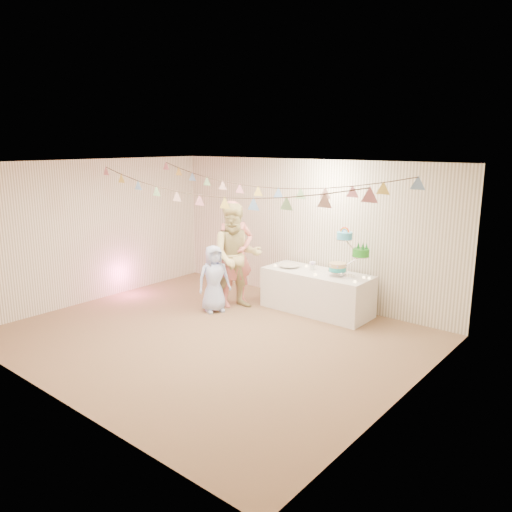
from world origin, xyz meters
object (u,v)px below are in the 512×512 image
Objects in this scene: table at (317,292)px; person_child at (214,279)px; person_adult_a at (235,254)px; person_adult_b at (236,257)px; cake_stand at (348,252)px.

person_child is (-1.39, -1.12, 0.23)m from table.
person_adult_a reaches higher than table.
person_adult_a is at bearing 20.78° from person_child.
person_adult_b reaches higher than person_child.
person_child is (-0.17, -0.39, -0.35)m from person_adult_b.
person_adult_b reaches higher than cake_stand.
table is at bearing -18.43° from person_adult_b.
person_adult_a is 0.62m from person_child.
person_adult_a reaches higher than cake_stand.
cake_stand is at bearing -32.11° from person_child.
table is 1.02× the size of person_adult_b.
person_adult_a reaches higher than person_child.
cake_stand is 2.01m from person_adult_a.
cake_stand is 0.41× the size of person_adult_b.
cake_stand is 0.66× the size of person_child.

